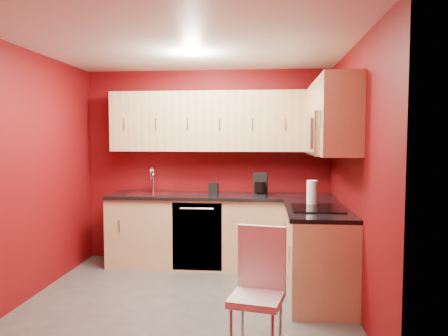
% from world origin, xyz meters
% --- Properties ---
extents(floor, '(3.20, 3.20, 0.00)m').
position_xyz_m(floor, '(0.00, 0.00, 0.00)').
color(floor, '#55524F').
rests_on(floor, ground).
extents(ceiling, '(3.20, 3.20, 0.00)m').
position_xyz_m(ceiling, '(0.00, 0.00, 2.50)').
color(ceiling, white).
rests_on(ceiling, wall_back).
extents(wall_back, '(3.20, 0.00, 3.20)m').
position_xyz_m(wall_back, '(0.00, 1.50, 1.25)').
color(wall_back, '#5E090A').
rests_on(wall_back, floor).
extents(wall_front, '(3.20, 0.00, 3.20)m').
position_xyz_m(wall_front, '(0.00, -1.50, 1.25)').
color(wall_front, '#5E090A').
rests_on(wall_front, floor).
extents(wall_left, '(0.00, 3.00, 3.00)m').
position_xyz_m(wall_left, '(-1.60, 0.00, 1.25)').
color(wall_left, '#5E090A').
rests_on(wall_left, floor).
extents(wall_right, '(0.00, 3.00, 3.00)m').
position_xyz_m(wall_right, '(1.60, 0.00, 1.25)').
color(wall_right, '#5E090A').
rests_on(wall_right, floor).
extents(base_cabinets_back, '(2.80, 0.60, 0.87)m').
position_xyz_m(base_cabinets_back, '(0.20, 1.20, 0.43)').
color(base_cabinets_back, '#E2BA81').
rests_on(base_cabinets_back, floor).
extents(base_cabinets_right, '(0.60, 1.30, 0.87)m').
position_xyz_m(base_cabinets_right, '(1.30, 0.25, 0.43)').
color(base_cabinets_right, '#E2BA81').
rests_on(base_cabinets_right, floor).
extents(countertop_back, '(2.80, 0.63, 0.04)m').
position_xyz_m(countertop_back, '(0.20, 1.19, 0.89)').
color(countertop_back, black).
rests_on(countertop_back, base_cabinets_back).
extents(countertop_right, '(0.63, 1.27, 0.04)m').
position_xyz_m(countertop_right, '(1.29, 0.23, 0.89)').
color(countertop_right, black).
rests_on(countertop_right, base_cabinets_right).
extents(upper_cabinets_back, '(2.80, 0.35, 0.75)m').
position_xyz_m(upper_cabinets_back, '(0.20, 1.32, 1.83)').
color(upper_cabinets_back, tan).
rests_on(upper_cabinets_back, wall_back).
extents(upper_cabinets_right, '(0.35, 1.55, 0.75)m').
position_xyz_m(upper_cabinets_right, '(1.42, 0.44, 1.89)').
color(upper_cabinets_right, tan).
rests_on(upper_cabinets_right, wall_right).
extents(microwave, '(0.42, 0.76, 0.42)m').
position_xyz_m(microwave, '(1.39, 0.20, 1.66)').
color(microwave, silver).
rests_on(microwave, upper_cabinets_right).
extents(cooktop, '(0.50, 0.55, 0.01)m').
position_xyz_m(cooktop, '(1.28, 0.20, 0.92)').
color(cooktop, black).
rests_on(cooktop, countertop_right).
extents(sink, '(0.52, 0.42, 0.35)m').
position_xyz_m(sink, '(-0.70, 1.20, 0.94)').
color(sink, silver).
rests_on(sink, countertop_back).
extents(dishwasher_front, '(0.60, 0.02, 0.82)m').
position_xyz_m(dishwasher_front, '(-0.05, 0.91, 0.43)').
color(dishwasher_front, black).
rests_on(dishwasher_front, base_cabinets_back).
extents(downlight, '(0.20, 0.20, 0.01)m').
position_xyz_m(downlight, '(0.00, 0.30, 2.48)').
color(downlight, white).
rests_on(downlight, ceiling).
extents(coffee_maker, '(0.19, 0.24, 0.28)m').
position_xyz_m(coffee_maker, '(0.70, 1.10, 1.05)').
color(coffee_maker, black).
rests_on(coffee_maker, countertop_back).
extents(napkin_holder, '(0.12, 0.12, 0.13)m').
position_xyz_m(napkin_holder, '(0.10, 1.32, 0.97)').
color(napkin_holder, black).
rests_on(napkin_holder, countertop_back).
extents(paper_towel, '(0.17, 0.17, 0.26)m').
position_xyz_m(paper_towel, '(1.25, 0.45, 1.04)').
color(paper_towel, white).
rests_on(paper_towel, countertop_right).
extents(dining_chair, '(0.45, 0.47, 0.94)m').
position_xyz_m(dining_chair, '(0.70, -0.99, 0.47)').
color(dining_chair, silver).
rests_on(dining_chair, floor).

